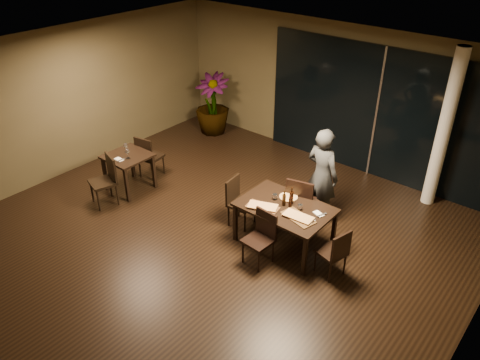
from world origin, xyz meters
name	(u,v)px	position (x,y,z in m)	size (l,w,h in m)	color
ground	(208,242)	(0.00, 0.00, 0.00)	(8.00, 8.00, 0.00)	black
wall_back	(336,94)	(0.00, 4.05, 1.50)	(8.00, 0.10, 3.00)	#4C4329
wall_left	(59,103)	(-4.05, 0.00, 1.50)	(0.10, 8.00, 3.00)	#4C4329
ceiling	(200,69)	(0.00, 0.00, 3.02)	(8.00, 8.00, 0.04)	silver
window_panel	(377,114)	(1.00, 3.96, 1.35)	(5.00, 0.06, 2.70)	black
column	(444,131)	(2.40, 3.65, 1.50)	(0.24, 0.24, 3.00)	white
main_table	(285,210)	(1.00, 0.80, 0.68)	(1.50, 1.00, 0.75)	black
side_table	(128,161)	(-2.40, 0.30, 0.62)	(0.80, 0.80, 0.75)	black
chair_main_far	(301,201)	(0.97, 1.32, 0.58)	(0.58, 0.58, 1.03)	black
chair_main_near	(261,235)	(0.97, 0.22, 0.50)	(0.44, 0.44, 0.89)	black
chair_main_left	(238,199)	(0.02, 0.77, 0.50)	(0.46, 0.46, 0.89)	black
chair_main_right	(335,251)	(2.04, 0.64, 0.47)	(0.47, 0.47, 0.84)	black
chair_side_far	(148,155)	(-2.46, 0.85, 0.52)	(0.50, 0.50, 0.93)	black
chair_side_near	(107,177)	(-2.32, -0.28, 0.54)	(0.56, 0.56, 0.97)	black
diner	(322,175)	(1.04, 1.85, 0.88)	(0.60, 0.40, 1.76)	#2D2F32
potted_plant	(212,104)	(-2.96, 3.37, 0.74)	(0.81, 0.81, 1.49)	#1C4B19
pizza_board_left	(263,207)	(0.74, 0.54, 0.76)	(0.52, 0.26, 0.01)	#4C2E18
pizza_board_right	(298,218)	(1.34, 0.66, 0.76)	(0.56, 0.28, 0.01)	#442D16
oblong_pizza_left	(263,206)	(0.74, 0.54, 0.77)	(0.45, 0.21, 0.02)	maroon
oblong_pizza_right	(298,217)	(1.34, 0.66, 0.77)	(0.45, 0.21, 0.02)	maroon
round_pizza	(288,197)	(0.89, 1.05, 0.76)	(0.30, 0.30, 0.01)	#AF3113
bottle_a	(284,198)	(0.96, 0.81, 0.88)	(0.06, 0.06, 0.27)	black
bottle_b	(290,200)	(1.07, 0.84, 0.87)	(0.05, 0.05, 0.25)	black
bottle_c	(291,196)	(1.02, 0.93, 0.90)	(0.07, 0.07, 0.30)	black
tumbler_left	(275,197)	(0.74, 0.86, 0.80)	(0.08, 0.08, 0.10)	white
tumbler_right	(300,207)	(1.23, 0.88, 0.80)	(0.08, 0.08, 0.09)	white
napkin_near	(309,220)	(1.51, 0.71, 0.76)	(0.18, 0.10, 0.01)	white
napkin_far	(319,214)	(1.53, 0.95, 0.76)	(0.18, 0.10, 0.01)	white
wine_glass_a	(126,148)	(-2.52, 0.38, 0.84)	(0.08, 0.08, 0.18)	white
wine_glass_b	(128,154)	(-2.29, 0.24, 0.85)	(0.09, 0.09, 0.20)	white
side_napkin	(119,159)	(-2.37, 0.08, 0.76)	(0.18, 0.11, 0.01)	white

